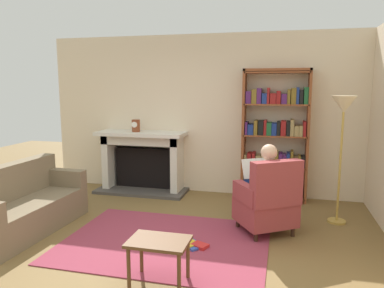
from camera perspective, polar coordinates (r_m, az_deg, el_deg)
The scene contains 12 objects.
ground at distance 4.27m, azimuth -5.46°, elevation -16.55°, with size 14.00×14.00×0.00m, color brown.
back_wall at distance 6.33m, azimuth 2.10°, elevation 4.58°, with size 5.60×0.10×2.70m, color beige.
area_rug at distance 4.52m, azimuth -4.15°, elevation -14.92°, with size 2.40×1.80×0.01m, color #913447.
fireplace at distance 6.50m, azimuth -7.59°, elevation -2.36°, with size 1.57×0.64×1.06m.
mantel_clock at distance 6.35m, azimuth -8.74°, elevation 2.83°, with size 0.14×0.14×0.21m.
bookshelf at distance 6.01m, azimuth 12.81°, elevation 1.05°, with size 1.04×0.32×2.11m.
armchair_reading at distance 4.69m, azimuth 11.78°, elevation -8.73°, with size 0.88×0.87×0.97m.
seated_reader at distance 4.73m, azimuth 11.12°, elevation -6.07°, with size 0.55×0.59×1.14m.
sofa_floral at distance 5.19m, azimuth -24.89°, elevation -8.86°, with size 0.77×1.72×0.85m.
side_table at distance 3.53m, azimuth -5.19°, elevation -15.66°, with size 0.56×0.39×0.43m.
scattered_books at distance 4.40m, azimuth -0.95°, elevation -15.27°, with size 0.69×0.33×0.04m.
floor_lamp at distance 5.17m, azimuth 22.50°, elevation 4.07°, with size 0.32×0.32×1.72m.
Camera 1 is at (1.31, -3.62, 1.84)m, focal length 34.24 mm.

